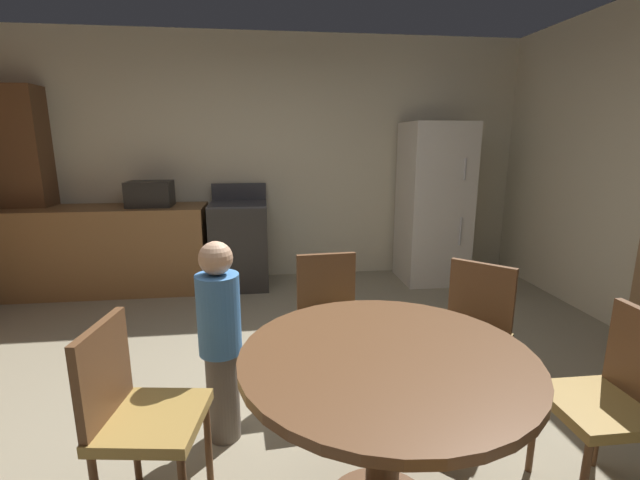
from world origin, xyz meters
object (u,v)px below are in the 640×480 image
at_px(refrigerator, 433,204).
at_px(microwave, 150,194).
at_px(chair_north, 330,315).
at_px(chair_northeast, 472,328).
at_px(chair_east, 615,395).
at_px(chair_west, 135,409).
at_px(person_child, 220,338).
at_px(dining_table, 385,390).
at_px(oven_range, 240,244).

bearing_deg(refrigerator, microwave, 179.05).
relative_size(chair_north, chair_northeast, 1.00).
distance_m(chair_northeast, chair_east, 0.78).
bearing_deg(refrigerator, chair_north, -125.34).
xyz_separation_m(chair_west, chair_north, (0.94, 0.87, 0.00)).
relative_size(microwave, person_child, 0.40).
bearing_deg(chair_north, dining_table, 0.00).
relative_size(refrigerator, chair_east, 2.02).
xyz_separation_m(refrigerator, chair_north, (-1.48, -2.08, -0.38)).
bearing_deg(person_child, chair_north, 73.50).
xyz_separation_m(chair_northeast, person_child, (-1.43, -0.11, 0.08)).
xyz_separation_m(dining_table, chair_east, (1.02, -0.01, -0.10)).
bearing_deg(person_child, microwave, 150.67).
height_order(dining_table, chair_west, chair_west).
height_order(chair_east, person_child, person_child).
height_order(chair_west, chair_north, same).
distance_m(microwave, person_child, 2.74).
height_order(microwave, chair_west, microwave).
xyz_separation_m(refrigerator, person_child, (-2.11, -2.49, -0.30)).
bearing_deg(person_child, chair_northeast, 45.03).
relative_size(refrigerator, chair_west, 2.02).
height_order(refrigerator, chair_north, refrigerator).
xyz_separation_m(refrigerator, chair_west, (-2.41, -2.95, -0.38)).
bearing_deg(refrigerator, person_child, -130.27).
height_order(oven_range, person_child, oven_range).
distance_m(microwave, chair_west, 3.11).
relative_size(chair_west, chair_north, 1.00).
xyz_separation_m(oven_range, person_child, (0.03, -2.55, 0.11)).
relative_size(dining_table, person_child, 1.07).
distance_m(microwave, dining_table, 3.57).
distance_m(oven_range, chair_west, 3.02).
bearing_deg(chair_northeast, chair_east, 67.37).
height_order(microwave, dining_table, microwave).
bearing_deg(chair_east, microwave, -49.43).
bearing_deg(oven_range, person_child, -89.24).
bearing_deg(chair_north, chair_west, -51.23).
bearing_deg(chair_west, chair_north, 51.23).
bearing_deg(chair_east, chair_northeast, -67.37).
xyz_separation_m(oven_range, chair_northeast, (1.46, -2.44, 0.03)).
relative_size(chair_northeast, person_child, 0.80).
distance_m(oven_range, dining_table, 3.24).
xyz_separation_m(microwave, chair_west, (0.62, -3.00, -0.53)).
bearing_deg(chair_northeast, oven_range, -103.65).
distance_m(dining_table, chair_east, 1.02).
distance_m(chair_north, chair_east, 1.50).
distance_m(refrigerator, dining_table, 3.42).
distance_m(refrigerator, chair_east, 3.16).
height_order(refrigerator, chair_west, refrigerator).
xyz_separation_m(microwave, dining_table, (1.63, -3.15, -0.43)).
height_order(oven_range, chair_west, oven_range).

